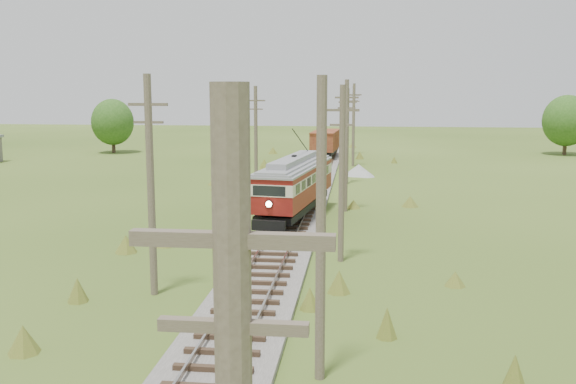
# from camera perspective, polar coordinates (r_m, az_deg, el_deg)

# --- Properties ---
(railbed_main) EXTENTS (3.60, 96.00, 0.57)m
(railbed_main) POSITION_cam_1_polar(r_m,az_deg,el_deg) (47.63, 1.34, -0.73)
(railbed_main) COLOR #605B54
(railbed_main) RESTS_ON ground
(streetcar) EXTENTS (4.32, 11.90, 5.39)m
(streetcar) POSITION_cam_1_polar(r_m,az_deg,el_deg) (40.93, 0.55, 0.94)
(streetcar) COLOR black
(streetcar) RESTS_ON ground
(gondola) EXTENTS (3.26, 8.65, 2.82)m
(gondola) POSITION_cam_1_polar(r_m,az_deg,el_deg) (76.82, 3.34, 4.49)
(gondola) COLOR black
(gondola) RESTS_ON ground
(gravel_pile) EXTENTS (3.02, 3.21, 1.10)m
(gravel_pile) POSITION_cam_1_polar(r_m,az_deg,el_deg) (62.59, 6.39, 1.92)
(gravel_pile) COLOR gray
(gravel_pile) RESTS_ON ground
(utility_pole_r_1) EXTENTS (0.30, 0.30, 8.80)m
(utility_pole_r_1) POSITION_cam_1_polar(r_m,az_deg,el_deg) (18.22, 2.94, -3.61)
(utility_pole_r_1) COLOR brown
(utility_pole_r_1) RESTS_ON ground
(utility_pole_r_2) EXTENTS (1.60, 0.30, 8.60)m
(utility_pole_r_2) POSITION_cam_1_polar(r_m,az_deg,el_deg) (31.00, 4.80, 1.76)
(utility_pole_r_2) COLOR brown
(utility_pole_r_2) RESTS_ON ground
(utility_pole_r_3) EXTENTS (1.60, 0.30, 9.00)m
(utility_pole_r_3) POSITION_cam_1_polar(r_m,az_deg,el_deg) (43.90, 5.19, 4.22)
(utility_pole_r_3) COLOR brown
(utility_pole_r_3) RESTS_ON ground
(utility_pole_r_4) EXTENTS (1.60, 0.30, 8.40)m
(utility_pole_r_4) POSITION_cam_1_polar(r_m,az_deg,el_deg) (56.89, 5.29, 5.06)
(utility_pole_r_4) COLOR brown
(utility_pole_r_4) RESTS_ON ground
(utility_pole_r_5) EXTENTS (1.60, 0.30, 8.90)m
(utility_pole_r_5) POSITION_cam_1_polar(r_m,az_deg,el_deg) (69.84, 5.85, 6.03)
(utility_pole_r_5) COLOR brown
(utility_pole_r_5) RESTS_ON ground
(utility_pole_r_6) EXTENTS (1.60, 0.30, 8.70)m
(utility_pole_r_6) POSITION_cam_1_polar(r_m,az_deg,el_deg) (82.83, 5.82, 6.46)
(utility_pole_r_6) COLOR brown
(utility_pole_r_6) RESTS_ON ground
(utility_pole_l_a) EXTENTS (1.60, 0.30, 9.00)m
(utility_pole_l_a) POSITION_cam_1_polar(r_m,az_deg,el_deg) (26.38, -12.11, 0.71)
(utility_pole_l_a) COLOR brown
(utility_pole_l_a) RESTS_ON ground
(utility_pole_l_b) EXTENTS (1.60, 0.30, 8.60)m
(utility_pole_l_b) POSITION_cam_1_polar(r_m,az_deg,el_deg) (53.59, -2.88, 4.94)
(utility_pole_l_b) COLOR brown
(utility_pole_l_b) RESTS_ON ground
(tree_mid_a) EXTENTS (5.46, 5.46, 7.03)m
(tree_mid_a) POSITION_cam_1_polar(r_m,az_deg,el_deg) (87.01, -15.33, 6.02)
(tree_mid_a) COLOR #38281C
(tree_mid_a) RESTS_ON ground
(tree_mid_b) EXTENTS (5.88, 5.88, 7.57)m
(tree_mid_b) POSITION_cam_1_polar(r_m,az_deg,el_deg) (88.67, 23.52, 5.83)
(tree_mid_b) COLOR #38281C
(tree_mid_b) RESTS_ON ground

